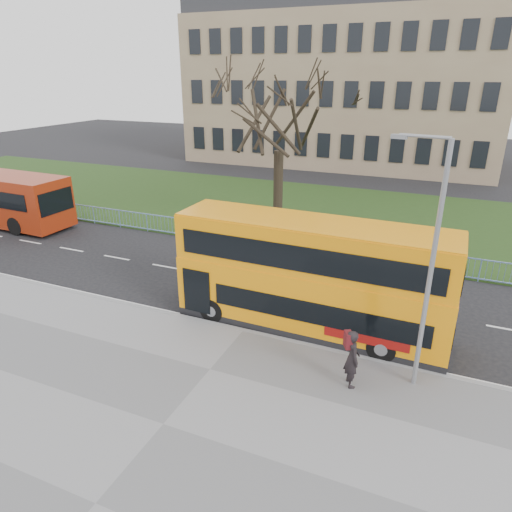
% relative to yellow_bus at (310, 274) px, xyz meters
% --- Properties ---
extents(ground, '(120.00, 120.00, 0.00)m').
position_rel_yellow_bus_xyz_m(ground, '(-2.06, 0.28, -2.19)').
color(ground, black).
rests_on(ground, ground).
extents(pavement, '(80.00, 10.50, 0.12)m').
position_rel_yellow_bus_xyz_m(pavement, '(-2.06, -6.47, -2.13)').
color(pavement, slate).
rests_on(pavement, ground).
extents(kerb, '(80.00, 0.20, 0.14)m').
position_rel_yellow_bus_xyz_m(kerb, '(-2.06, -1.27, -2.12)').
color(kerb, gray).
rests_on(kerb, ground).
extents(grass_verge, '(80.00, 15.40, 0.08)m').
position_rel_yellow_bus_xyz_m(grass_verge, '(-2.06, 14.58, -2.15)').
color(grass_verge, '#213A15').
rests_on(grass_verge, ground).
extents(guard_railing, '(40.00, 0.12, 1.10)m').
position_rel_yellow_bus_xyz_m(guard_railing, '(-2.06, 6.88, -1.64)').
color(guard_railing, '#7598D0').
rests_on(guard_railing, ground).
extents(bare_tree, '(7.72, 7.72, 11.02)m').
position_rel_yellow_bus_xyz_m(bare_tree, '(-5.06, 10.28, 3.40)').
color(bare_tree, black).
rests_on(bare_tree, grass_verge).
extents(civic_building, '(30.00, 15.00, 14.00)m').
position_rel_yellow_bus_xyz_m(civic_building, '(-7.06, 35.28, 4.81)').
color(civic_building, '#90765B').
rests_on(civic_building, ground).
extents(yellow_bus, '(9.78, 2.51, 4.08)m').
position_rel_yellow_bus_xyz_m(yellow_bus, '(0.00, 0.00, 0.00)').
color(yellow_bus, '#FF960A').
rests_on(yellow_bus, ground).
extents(pedestrian, '(0.70, 0.80, 1.84)m').
position_rel_yellow_bus_xyz_m(pedestrian, '(2.18, -2.85, -1.15)').
color(pedestrian, black).
rests_on(pedestrian, pavement).
extents(street_lamp, '(1.54, 0.36, 7.29)m').
position_rel_yellow_bus_xyz_m(street_lamp, '(3.85, -2.02, 1.93)').
color(street_lamp, gray).
rests_on(street_lamp, pavement).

